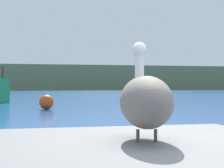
{
  "coord_description": "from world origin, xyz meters",
  "views": [
    {
      "loc": [
        -1.63,
        -3.27,
        1.08
      ],
      "look_at": [
        1.91,
        12.2,
        1.11
      ],
      "focal_mm": 60.72,
      "sensor_mm": 36.0,
      "label": 1
    }
  ],
  "objects": [
    {
      "name": "hillside_backdrop",
      "position": [
        0.0,
        80.06,
        2.54
      ],
      "size": [
        140.0,
        16.51,
        5.09
      ],
      "primitive_type": "cube",
      "color": "#6B7A51",
      "rests_on": "ground"
    },
    {
      "name": "pelican",
      "position": [
        -0.58,
        -0.03,
        0.94
      ],
      "size": [
        0.59,
        1.35,
        0.93
      ],
      "rotation": [
        0.0,
        0.0,
        1.43
      ],
      "color": "slate",
      "rests_on": "pier_dock"
    },
    {
      "name": "mooring_buoy",
      "position": [
        -0.75,
        13.39,
        0.32
      ],
      "size": [
        0.63,
        0.63,
        0.63
      ],
      "primitive_type": "sphere",
      "color": "#E54C19",
      "rests_on": "ground"
    }
  ]
}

